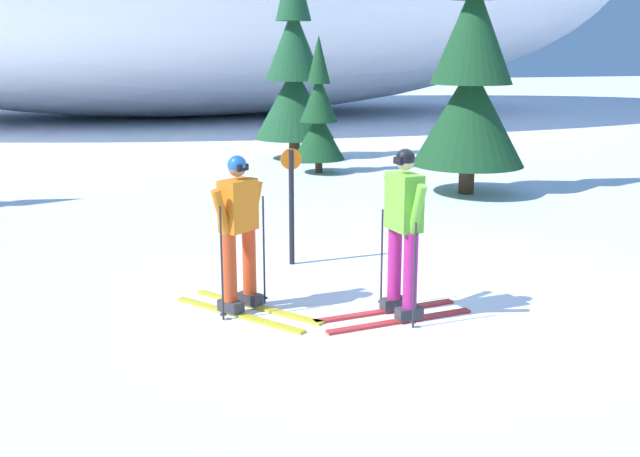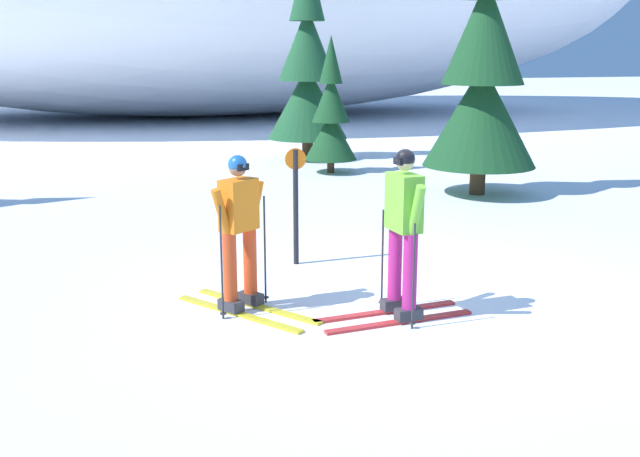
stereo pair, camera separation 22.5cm
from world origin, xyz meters
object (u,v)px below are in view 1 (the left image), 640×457
skier_orange_jacket (239,232)px  trail_marker_post (291,200)px  pine_tree_center_left (319,116)px  pine_tree_center_right (294,72)px  skier_lime_jacket (403,230)px  pine_tree_far_right (471,72)px

skier_orange_jacket → trail_marker_post: 1.90m
pine_tree_center_left → trail_marker_post: bearing=-109.9°
skier_orange_jacket → pine_tree_center_right: 11.83m
trail_marker_post → skier_orange_jacket: bearing=-122.4°
skier_lime_jacket → trail_marker_post: (-0.59, 2.30, -0.08)m
skier_lime_jacket → pine_tree_center_left: (2.02, 9.50, 0.35)m
skier_lime_jacket → trail_marker_post: skier_lime_jacket is taller
pine_tree_far_right → trail_marker_post: bearing=-140.3°
skier_orange_jacket → skier_lime_jacket: bearing=-23.5°
pine_tree_center_right → pine_tree_center_left: bearing=-91.6°
skier_lime_jacket → pine_tree_center_right: bearing=80.0°
pine_tree_center_left → skier_orange_jacket: bearing=-112.4°
pine_tree_far_right → pine_tree_center_left: bearing=121.5°
pine_tree_center_right → trail_marker_post: 10.02m
pine_tree_center_right → pine_tree_far_right: 6.04m
pine_tree_center_left → trail_marker_post: 7.67m
skier_lime_jacket → pine_tree_center_right: size_ratio=0.34×
skier_orange_jacket → skier_lime_jacket: (1.60, -0.70, 0.07)m
skier_lime_jacket → pine_tree_far_right: (4.06, 6.16, 1.42)m
skier_orange_jacket → pine_tree_center_left: size_ratio=0.55×
trail_marker_post → skier_lime_jacket: bearing=-75.7°
pine_tree_center_left → pine_tree_far_right: pine_tree_far_right is taller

